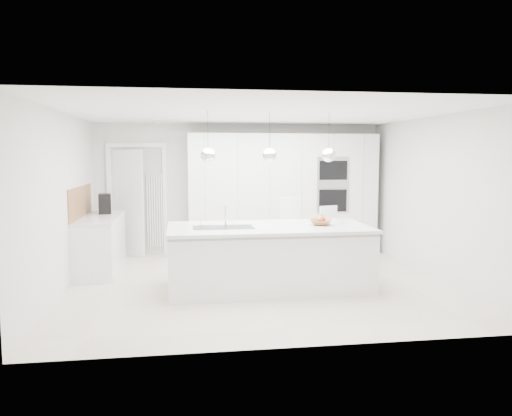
{
  "coord_description": "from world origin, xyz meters",
  "views": [
    {
      "loc": [
        -1.1,
        -7.16,
        1.89
      ],
      "look_at": [
        0.0,
        0.3,
        1.1
      ],
      "focal_mm": 35.0,
      "sensor_mm": 36.0,
      "label": 1
    }
  ],
  "objects": [
    {
      "name": "apple_c",
      "position": [
        0.88,
        -0.26,
        0.97
      ],
      "size": [
        0.08,
        0.08,
        0.08
      ],
      "primitive_type": "sphere",
      "color": "#A61D0C",
      "rests_on": "fruit_bowl"
    },
    {
      "name": "oven_stack",
      "position": [
        1.7,
        1.89,
        1.35
      ],
      "size": [
        0.62,
        0.04,
        1.05
      ],
      "primitive_type": null,
      "color": "#A5A5A8",
      "rests_on": "tall_cabinets"
    },
    {
      "name": "wall_left",
      "position": [
        -2.75,
        0.0,
        1.25
      ],
      "size": [
        0.0,
        5.0,
        5.0
      ],
      "primitive_type": "plane",
      "rotation": [
        1.57,
        0.0,
        1.57
      ],
      "color": "silver",
      "rests_on": "ground"
    },
    {
      "name": "pendant_right",
      "position": [
        0.95,
        -0.3,
        1.9
      ],
      "size": [
        0.2,
        0.2,
        0.2
      ],
      "primitive_type": "sphere",
      "color": "white",
      "rests_on": "ceiling"
    },
    {
      "name": "pendant_left",
      "position": [
        -0.75,
        -0.3,
        1.9
      ],
      "size": [
        0.2,
        0.2,
        0.2
      ],
      "primitive_type": "sphere",
      "color": "white",
      "rests_on": "ceiling"
    },
    {
      "name": "bar_stool_right",
      "position": [
        1.27,
        0.6,
        0.53
      ],
      "size": [
        0.5,
        0.58,
        1.06
      ],
      "primitive_type": null,
      "rotation": [
        0.0,
        0.0,
        0.37
      ],
      "color": "white",
      "rests_on": "floor"
    },
    {
      "name": "floor",
      "position": [
        0.0,
        0.0,
        0.0
      ],
      "size": [
        5.5,
        5.5,
        0.0
      ],
      "primitive_type": "plane",
      "color": "beige",
      "rests_on": "ground"
    },
    {
      "name": "bar_stool_left",
      "position": [
        0.64,
        0.65,
        0.6
      ],
      "size": [
        0.52,
        0.63,
        1.21
      ],
      "primitive_type": null,
      "rotation": [
        0.0,
        0.0,
        0.24
      ],
      "color": "white",
      "rests_on": "floor"
    },
    {
      "name": "island_worktop",
      "position": [
        0.1,
        -0.25,
        0.88
      ],
      "size": [
        2.84,
        1.4,
        0.04
      ],
      "primitive_type": "cube",
      "color": "silver",
      "rests_on": "island_base"
    },
    {
      "name": "doorway_frame",
      "position": [
        -1.95,
        2.47,
        1.02
      ],
      "size": [
        1.11,
        0.08,
        2.13
      ],
      "primitive_type": null,
      "color": "white",
      "rests_on": "floor"
    },
    {
      "name": "banana_bunch",
      "position": [
        0.84,
        -0.25,
        1.01
      ],
      "size": [
        0.22,
        0.16,
        0.2
      ],
      "primitive_type": "torus",
      "rotation": [
        1.22,
        0.0,
        0.35
      ],
      "color": "gold",
      "rests_on": "fruit_bowl"
    },
    {
      "name": "apple_a",
      "position": [
        0.89,
        -0.27,
        0.97
      ],
      "size": [
        0.08,
        0.08,
        0.08
      ],
      "primitive_type": "sphere",
      "color": "#A61D0C",
      "rests_on": "fruit_bowl"
    },
    {
      "name": "left_worktop",
      "position": [
        -2.45,
        1.2,
        0.88
      ],
      "size": [
        0.62,
        1.82,
        0.04
      ],
      "primitive_type": "cube",
      "color": "silver",
      "rests_on": "left_base_cabinets"
    },
    {
      "name": "island_base",
      "position": [
        0.1,
        -0.3,
        0.43
      ],
      "size": [
        2.8,
        1.2,
        0.86
      ],
      "primitive_type": "cube",
      "color": "white",
      "rests_on": "floor"
    },
    {
      "name": "apple_b",
      "position": [
        0.85,
        -0.31,
        0.97
      ],
      "size": [
        0.08,
        0.08,
        0.08
      ],
      "primitive_type": "sphere",
      "color": "#A61D0C",
      "rests_on": "fruit_bowl"
    },
    {
      "name": "ceiling",
      "position": [
        0.0,
        0.0,
        2.5
      ],
      "size": [
        5.5,
        5.5,
        0.0
      ],
      "primitive_type": "plane",
      "rotation": [
        3.14,
        0.0,
        0.0
      ],
      "color": "white",
      "rests_on": "wall_back"
    },
    {
      "name": "wall_back",
      "position": [
        0.0,
        2.5,
        1.25
      ],
      "size": [
        5.5,
        0.0,
        5.5
      ],
      "primitive_type": "plane",
      "rotation": [
        1.57,
        0.0,
        0.0
      ],
      "color": "silver",
      "rests_on": "ground"
    },
    {
      "name": "island_sink",
      "position": [
        -0.55,
        -0.3,
        0.82
      ],
      "size": [
        0.84,
        0.44,
        0.18
      ],
      "primitive_type": null,
      "color": "#3F3F42",
      "rests_on": "island_worktop"
    },
    {
      "name": "tall_cabinets",
      "position": [
        0.8,
        2.2,
        1.15
      ],
      "size": [
        3.6,
        0.6,
        2.3
      ],
      "primitive_type": "cube",
      "color": "white",
      "rests_on": "floor"
    },
    {
      "name": "left_base_cabinets",
      "position": [
        -2.45,
        1.2,
        0.43
      ],
      "size": [
        0.6,
        1.8,
        0.86
      ],
      "primitive_type": "cube",
      "color": "white",
      "rests_on": "floor"
    },
    {
      "name": "pendant_mid",
      "position": [
        0.1,
        -0.3,
        1.9
      ],
      "size": [
        0.2,
        0.2,
        0.2
      ],
      "primitive_type": "sphere",
      "color": "white",
      "rests_on": "ceiling"
    },
    {
      "name": "espresso_machine",
      "position": [
        -2.43,
        1.67,
        1.07
      ],
      "size": [
        0.24,
        0.34,
        0.34
      ],
      "primitive_type": "cube",
      "rotation": [
        0.0,
        0.0,
        0.13
      ],
      "color": "black",
      "rests_on": "left_worktop"
    },
    {
      "name": "oak_backsplash",
      "position": [
        -2.74,
        1.2,
        1.15
      ],
      "size": [
        0.02,
        1.8,
        0.5
      ],
      "primitive_type": "cube",
      "color": "#9C653C",
      "rests_on": "wall_left"
    },
    {
      "name": "hallway_door",
      "position": [
        -2.2,
        2.42,
        1.0
      ],
      "size": [
        0.76,
        0.38,
        2.0
      ],
      "primitive_type": "cube",
      "rotation": [
        0.0,
        0.0,
        -0.44
      ],
      "color": "white",
      "rests_on": "floor"
    },
    {
      "name": "fruit_bowl",
      "position": [
        0.86,
        -0.28,
        0.94
      ],
      "size": [
        0.41,
        0.41,
        0.08
      ],
      "primitive_type": "imported",
      "rotation": [
        0.0,
        0.0,
        -0.36
      ],
      "color": "#9C653C",
      "rests_on": "island_worktop"
    },
    {
      "name": "island_tap",
      "position": [
        -0.5,
        -0.1,
        1.05
      ],
      "size": [
        0.02,
        0.02,
        0.3
      ],
      "primitive_type": "cylinder",
      "color": "white",
      "rests_on": "island_worktop"
    },
    {
      "name": "radiator",
      "position": [
        -1.63,
        2.46,
        0.85
      ],
      "size": [
        0.32,
        0.04,
        1.4
      ],
      "primitive_type": null,
      "color": "white",
      "rests_on": "floor"
    }
  ]
}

